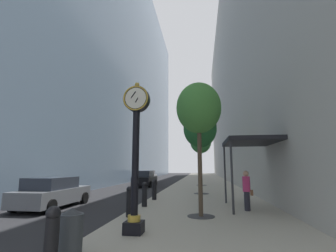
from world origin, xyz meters
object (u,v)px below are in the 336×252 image
at_px(bollard_nearest, 52,237).
at_px(bollard_fourth, 145,194).
at_px(pedestrian_walking, 247,189).
at_px(car_grey_near, 53,193).
at_px(street_tree_mid_near, 200,129).
at_px(car_silver_far, 149,176).
at_px(bollard_third, 130,200).
at_px(street_tree_mid_far, 201,141).
at_px(street_clock, 136,147).
at_px(trash_bin, 71,232).
at_px(car_black_mid, 145,179).
at_px(bollard_fifth, 154,189).
at_px(street_tree_near, 199,109).

relative_size(bollard_nearest, bollard_fourth, 1.00).
relative_size(pedestrian_walking, car_grey_near, 0.39).
xyz_separation_m(street_tree_mid_near, car_silver_far, (-7.92, 17.62, -4.23)).
xyz_separation_m(bollard_third, car_grey_near, (-4.88, 2.35, -0.00)).
height_order(bollard_nearest, street_tree_mid_near, street_tree_mid_near).
xyz_separation_m(street_tree_mid_far, car_grey_near, (-7.71, -14.74, -4.14)).
bearing_deg(car_grey_near, street_clock, -39.14).
bearing_deg(bollard_third, bollard_nearest, -90.00).
xyz_separation_m(bollard_nearest, bollard_fourth, (0.00, 7.63, 0.00)).
height_order(trash_bin, car_black_mid, car_black_mid).
distance_m(street_tree_mid_far, pedestrian_walking, 15.65).
height_order(street_tree_mid_near, pedestrian_walking, street_tree_mid_near).
distance_m(bollard_fourth, car_grey_near, 4.89).
relative_size(bollard_third, trash_bin, 1.14).
distance_m(street_clock, trash_bin, 3.03).
bearing_deg(car_silver_far, bollard_nearest, -80.80).
bearing_deg(car_grey_near, car_silver_far, 90.52).
bearing_deg(bollard_nearest, bollard_third, 90.00).
xyz_separation_m(bollard_nearest, street_tree_mid_far, (2.82, 22.18, 4.13)).
xyz_separation_m(bollard_fourth, trash_bin, (-0.01, -6.92, -0.09)).
distance_m(bollard_fifth, trash_bin, 9.46).
bearing_deg(car_black_mid, street_tree_near, -68.88).
distance_m(pedestrian_walking, car_grey_near, 9.81).
relative_size(street_clock, street_tree_near, 0.85).
relative_size(bollard_third, bollard_fourth, 1.00).
bearing_deg(street_clock, bollard_nearest, -107.04).
height_order(bollard_fourth, car_grey_near, car_grey_near).
height_order(trash_bin, car_silver_far, car_silver_far).
distance_m(street_tree_mid_near, car_black_mid, 10.56).
height_order(street_tree_near, street_tree_mid_far, street_tree_mid_far).
xyz_separation_m(bollard_fourth, bollard_fifth, (0.00, 2.54, 0.00)).
bearing_deg(bollard_nearest, street_clock, 72.96).
bearing_deg(street_clock, car_grey_near, 140.86).
height_order(street_clock, car_black_mid, street_clock).
bearing_deg(trash_bin, bollard_third, 89.90).
bearing_deg(street_tree_mid_near, street_clock, -100.09).
bearing_deg(bollard_nearest, car_grey_near, 123.28).
bearing_deg(bollard_fourth, street_clock, -80.08).
bearing_deg(bollard_nearest, street_tree_near, 63.08).
distance_m(bollard_fifth, car_black_mid, 11.69).
xyz_separation_m(bollard_fourth, street_tree_mid_near, (2.82, 6.24, 4.24)).
bearing_deg(bollard_fifth, street_tree_near, -58.53).
bearing_deg(bollard_fifth, car_silver_far, 103.46).
height_order(bollard_nearest, street_tree_near, street_tree_near).
distance_m(bollard_fourth, bollard_fifth, 2.54).
relative_size(street_tree_mid_near, trash_bin, 6.06).
height_order(bollard_third, bollard_fifth, same).
xyz_separation_m(street_tree_mid_near, street_tree_mid_far, (0.00, 8.31, -0.10)).
bearing_deg(pedestrian_walking, car_grey_near, 178.27).
height_order(bollard_third, trash_bin, bollard_third).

